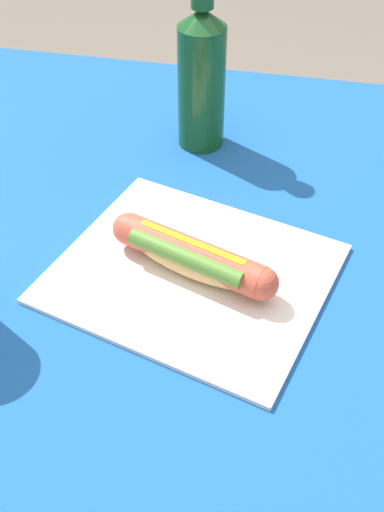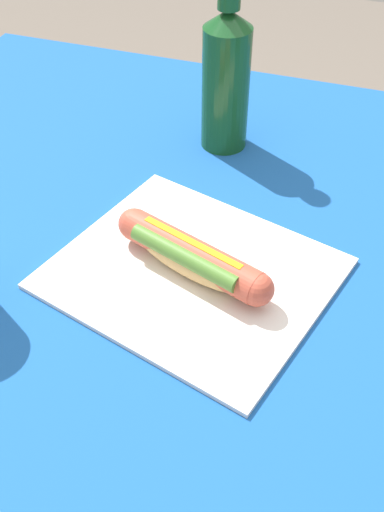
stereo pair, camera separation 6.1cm
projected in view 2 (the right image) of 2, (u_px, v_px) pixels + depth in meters
The scene contains 4 objects.
dining_table at pixel (217, 324), 0.84m from camera, with size 1.16×0.94×0.77m.
paper_wrapper at pixel (192, 273), 0.72m from camera, with size 0.30×0.26×0.01m, color silver.
hot_dog at pixel (191, 256), 0.70m from camera, with size 0.20×0.10×0.05m.
soda_bottle at pixel (226, 78), 0.85m from camera, with size 0.07×0.07×0.24m.
Camera 2 is at (-0.14, 0.53, 1.27)m, focal length 43.45 mm.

